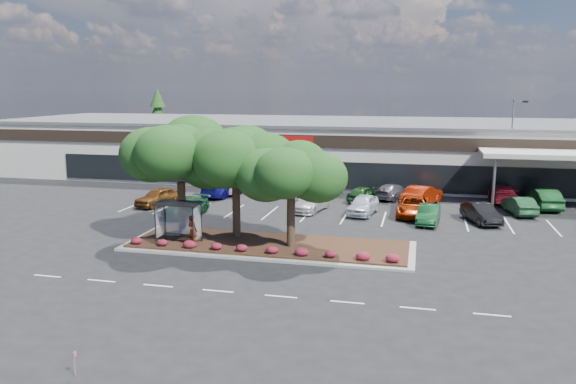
% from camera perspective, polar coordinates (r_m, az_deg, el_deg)
% --- Properties ---
extents(ground, '(160.00, 160.00, 0.00)m').
position_cam_1_polar(ground, '(31.17, -0.36, -7.87)').
color(ground, black).
rests_on(ground, ground).
extents(retail_store, '(80.40, 25.20, 6.25)m').
position_cam_1_polar(retail_store, '(63.37, 7.02, 4.41)').
color(retail_store, beige).
rests_on(retail_store, ground).
extents(landscape_island, '(18.00, 6.00, 0.26)m').
position_cam_1_polar(landscape_island, '(35.32, -1.97, -5.44)').
color(landscape_island, gray).
rests_on(landscape_island, ground).
extents(lane_markings, '(33.12, 20.06, 0.01)m').
position_cam_1_polar(lane_markings, '(41.00, 2.92, -3.35)').
color(lane_markings, silver).
rests_on(lane_markings, ground).
extents(shrub_row, '(17.00, 0.80, 0.50)m').
position_cam_1_polar(shrub_row, '(33.27, -2.94, -5.77)').
color(shrub_row, maroon).
rests_on(shrub_row, landscape_island).
extents(bus_shelter, '(2.75, 1.55, 2.59)m').
position_cam_1_polar(bus_shelter, '(35.66, -11.01, -1.86)').
color(bus_shelter, black).
rests_on(bus_shelter, landscape_island).
extents(island_tree_west, '(7.20, 7.20, 7.89)m').
position_cam_1_polar(island_tree_west, '(36.91, -10.83, 1.56)').
color(island_tree_west, '#1C3911').
rests_on(island_tree_west, landscape_island).
extents(island_tree_mid, '(6.60, 6.60, 7.32)m').
position_cam_1_polar(island_tree_mid, '(36.32, -5.32, 1.11)').
color(island_tree_mid, '#1C3911').
rests_on(island_tree_mid, landscape_island).
extents(island_tree_east, '(5.80, 5.80, 6.50)m').
position_cam_1_polar(island_tree_east, '(33.89, 0.30, -0.23)').
color(island_tree_east, '#1C3911').
rests_on(island_tree_east, landscape_island).
extents(conifer_north_west, '(4.40, 4.40, 10.00)m').
position_cam_1_polar(conifer_north_west, '(83.54, -13.04, 6.95)').
color(conifer_north_west, '#1C3911').
rests_on(conifer_north_west, ground).
extents(person_waiting, '(0.82, 0.67, 1.92)m').
position_cam_1_polar(person_waiting, '(34.97, -9.67, -3.89)').
color(person_waiting, '#594C47').
rests_on(person_waiting, landscape_island).
extents(light_pole, '(1.42, 0.69, 8.86)m').
position_cam_1_polar(light_pole, '(54.66, 21.74, 3.55)').
color(light_pole, gray).
rests_on(light_pole, ground).
extents(survey_stake, '(0.07, 0.14, 0.93)m').
position_cam_1_polar(survey_stake, '(21.46, -20.85, -15.70)').
color(survey_stake, '#A98058').
rests_on(survey_stake, ground).
extents(car_0, '(3.10, 4.80, 1.52)m').
position_cam_1_polar(car_0, '(48.71, -13.03, -0.48)').
color(car_0, brown).
rests_on(car_0, ground).
extents(car_1, '(2.94, 5.03, 1.37)m').
position_cam_1_polar(car_1, '(44.55, -10.38, -1.49)').
color(car_1, '#184C27').
rests_on(car_1, ground).
extents(car_3, '(2.87, 5.08, 1.39)m').
position_cam_1_polar(car_3, '(45.54, 2.32, -1.05)').
color(car_3, '#B9B9B9').
rests_on(car_3, ground).
extents(car_4, '(2.47, 4.71, 1.53)m').
position_cam_1_polar(car_4, '(44.64, 7.62, -1.29)').
color(car_4, silver).
rests_on(car_4, ground).
extents(car_5, '(1.89, 4.29, 1.37)m').
position_cam_1_polar(car_5, '(42.57, 14.07, -2.20)').
color(car_5, '#134621').
rests_on(car_5, ground).
extents(car_6, '(2.60, 5.51, 1.52)m').
position_cam_1_polar(car_6, '(44.81, 12.65, -1.41)').
color(car_6, '#9B2602').
rests_on(car_6, ground).
extents(car_7, '(2.90, 4.63, 1.44)m').
position_cam_1_polar(car_7, '(43.92, 19.03, -2.03)').
color(car_7, black).
rests_on(car_7, ground).
extents(car_9, '(3.17, 5.63, 1.54)m').
position_cam_1_polar(car_9, '(53.54, -5.94, 0.73)').
color(car_9, silver).
rests_on(car_9, ground).
extents(car_10, '(3.24, 5.67, 1.55)m').
position_cam_1_polar(car_10, '(52.00, -6.58, 0.43)').
color(car_10, navy).
rests_on(car_10, ground).
extents(car_11, '(2.92, 5.12, 1.35)m').
position_cam_1_polar(car_11, '(49.88, 2.95, -0.06)').
color(car_11, '#515257').
rests_on(car_11, ground).
extents(car_12, '(2.78, 4.30, 1.36)m').
position_cam_1_polar(car_12, '(49.70, 7.62, -0.17)').
color(car_12, '#1E4D1F').
rests_on(car_12, ground).
extents(car_13, '(3.66, 5.43, 1.69)m').
position_cam_1_polar(car_13, '(49.07, 13.46, -0.31)').
color(car_13, maroon).
rests_on(car_13, ground).
extents(car_14, '(3.65, 5.06, 1.36)m').
position_cam_1_polar(car_14, '(51.32, 10.61, 0.08)').
color(car_14, '#4C4B52').
rests_on(car_14, ground).
extents(car_15, '(2.27, 5.41, 1.56)m').
position_cam_1_polar(car_15, '(52.41, 20.97, -0.12)').
color(car_15, maroon).
rests_on(car_15, ground).
extents(car_16, '(2.33, 4.55, 1.43)m').
position_cam_1_polar(car_16, '(47.94, 22.44, -1.24)').
color(car_16, '#1D4927').
rests_on(car_16, ground).
extents(car_17, '(2.34, 5.27, 1.68)m').
position_cam_1_polar(car_17, '(50.95, 24.51, -0.60)').
color(car_17, '#174E22').
rests_on(car_17, ground).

